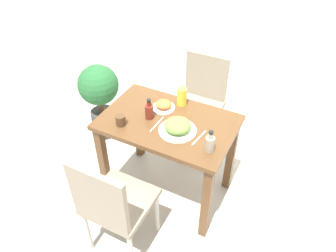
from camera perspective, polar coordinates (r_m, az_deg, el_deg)
The scene contains 13 objects.
ground_plane at distance 2.92m, azimuth 0.00°, elevation -10.79°, with size 16.00×16.00×0.00m, color #B7B2A8.
dining_table at distance 2.47m, azimuth 0.00°, elevation -1.57°, with size 0.98×0.64×0.76m.
chair_near at distance 2.20m, azimuth -9.67°, elevation -13.13°, with size 0.42×0.42×0.91m.
chair_far at distance 3.06m, azimuth 5.67°, elevation 4.87°, with size 0.42×0.42×0.91m.
food_plate at distance 2.27m, azimuth 1.68°, elevation -0.09°, with size 0.27×0.27×0.09m.
side_plate at distance 2.49m, azimuth -0.78°, elevation 3.61°, with size 0.17×0.17×0.06m.
drink_cup at distance 2.35m, azimuth -8.26°, elevation 1.00°, with size 0.07×0.07×0.08m.
juice_glass at distance 2.51m, azimuth 2.52°, elevation 5.11°, with size 0.08×0.08×0.14m.
sauce_bottle at distance 2.38m, azimuth -3.29°, elevation 2.68°, with size 0.06×0.06×0.17m.
condiment_bottle at distance 2.12m, azimuth 7.31°, elevation -2.95°, with size 0.06×0.06×0.17m.
fork_utensil at distance 2.35m, azimuth -1.92°, elevation 0.33°, with size 0.02×0.19×0.00m.
spoon_utensil at distance 2.25m, azimuth 5.42°, elevation -2.06°, with size 0.04×0.17×0.00m.
potted_plant_left at distance 3.22m, azimuth -11.83°, elevation 5.54°, with size 0.39×0.39×0.78m.
Camera 1 is at (0.85, -1.66, 2.24)m, focal length 35.00 mm.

